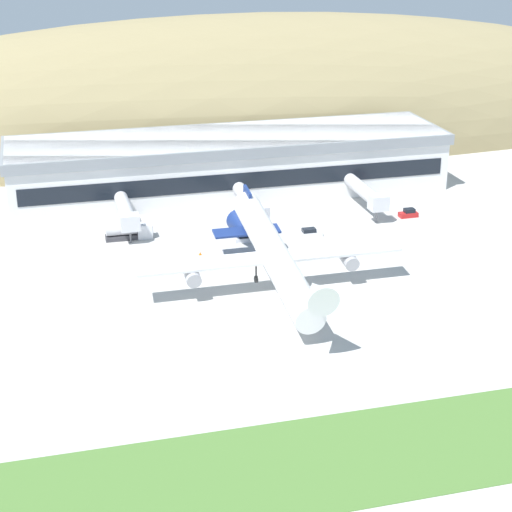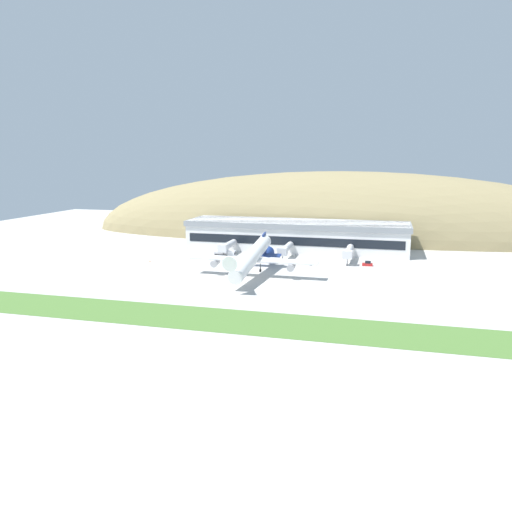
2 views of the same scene
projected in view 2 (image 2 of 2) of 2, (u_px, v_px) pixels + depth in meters
ground_plane at (237, 279)px, 156.94m from camera, size 367.86×367.86×0.00m
grass_strip_foreground at (189, 317)px, 118.74m from camera, size 331.07×17.02×0.08m
hill_backdrop at (342, 237)px, 242.83m from camera, size 260.04×59.54×63.04m
terminal_building at (297, 234)px, 205.67m from camera, size 90.61×22.65×12.03m
jetway_0 at (227, 246)px, 193.60m from camera, size 3.38×15.78×5.43m
jetway_1 at (286, 249)px, 187.14m from camera, size 3.38×17.14×5.43m
jetway_2 at (349, 252)px, 181.50m from camera, size 3.38×16.83×5.43m
cargo_airplane at (252, 258)px, 158.00m from camera, size 41.79×46.82×10.97m
service_car_0 at (367, 264)px, 176.07m from camera, size 3.67×1.82×1.69m
service_car_1 at (272, 262)px, 179.96m from camera, size 3.90×1.91×1.55m
service_car_2 at (304, 264)px, 176.60m from camera, size 4.40×1.80×1.50m
fuel_truck at (225, 254)px, 191.01m from camera, size 8.51×2.44×3.13m
traffic_cone_0 at (150, 261)px, 183.59m from camera, size 0.52×0.52×0.58m
traffic_cone_1 at (244, 264)px, 178.31m from camera, size 0.52×0.52×0.58m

